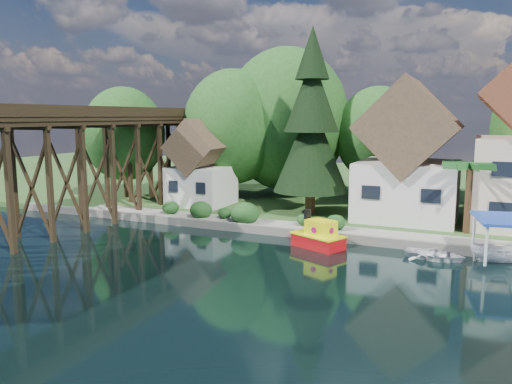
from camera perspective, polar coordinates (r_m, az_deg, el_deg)
ground at (r=28.78m, az=-1.75°, el=-8.63°), size 140.00×140.00×0.00m
bank at (r=60.50m, az=12.43°, el=0.59°), size 140.00×52.00×0.50m
seawall at (r=34.67m, az=10.09°, el=-5.22°), size 60.00×0.40×0.62m
promenade at (r=35.46m, az=13.76°, el=-4.66°), size 50.00×2.60×0.06m
trestle_bridge at (r=41.08m, az=-19.02°, el=3.73°), size 4.12×44.18×9.30m
house_left at (r=41.15m, az=17.07°, el=3.54°), size 7.64×8.64×11.02m
shed at (r=45.70m, az=-6.27°, el=2.69°), size 5.09×5.40×7.85m
bg_trees at (r=47.27m, az=10.72°, el=7.00°), size 49.90×13.30×10.57m
shrubs at (r=38.51m, az=-1.91°, el=-2.29°), size 15.76×2.47×1.70m
conifer at (r=41.25m, az=6.35°, el=7.58°), size 6.16×6.16×15.17m
palm_tree at (r=37.01m, az=23.29°, el=2.57°), size 4.04×4.04×5.24m
tugboat at (r=33.03m, az=7.18°, el=-5.08°), size 3.86×3.09×2.46m
boat_white_a at (r=32.18m, az=19.75°, el=-6.58°), size 3.93×3.08×0.74m
boat_canopy at (r=32.68m, az=26.20°, el=-5.31°), size 3.62×4.66×2.70m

